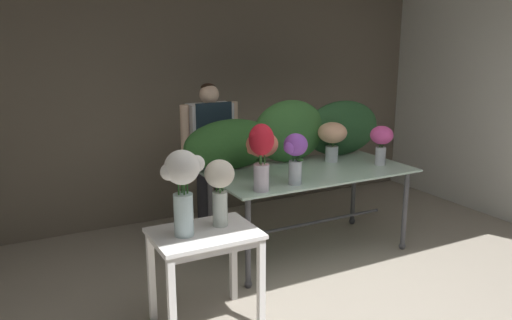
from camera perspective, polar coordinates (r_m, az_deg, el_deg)
ground_plane at (r=5.05m, az=2.52°, el=-11.16°), size 7.77×7.77×0.00m
wall_back at (r=6.15m, az=-5.39°, el=7.05°), size 5.97×0.12×2.83m
wall_right at (r=6.65m, az=25.65°, el=6.27°), size 0.12×3.52×2.83m
display_table_glass at (r=5.02m, az=6.02°, el=-2.41°), size 1.97×1.02×0.86m
side_table_white at (r=3.78m, az=-5.80°, el=-9.43°), size 0.76×0.56×0.74m
florist at (r=5.24m, az=-5.14°, el=1.70°), size 0.63×0.24×1.67m
foliage_backdrop at (r=5.25m, az=3.82°, el=2.92°), size 2.30×0.31×0.64m
vase_crimson_tulips at (r=4.21m, az=0.60°, el=1.05°), size 0.22×0.21×0.58m
vase_fuchsia_stock at (r=5.26m, az=13.90°, el=2.18°), size 0.23×0.23×0.40m
vase_violet_dahlias at (r=4.43m, az=4.41°, el=0.72°), size 0.24×0.21×0.46m
vase_coral_carnations at (r=4.61m, az=0.70°, el=1.35°), size 0.31×0.30×0.44m
vase_peach_anemones at (r=5.30m, az=8.53°, el=2.64°), size 0.30×0.30×0.41m
vase_white_roses_tall at (r=3.57m, az=-8.24°, el=-2.60°), size 0.32×0.25×0.62m
vase_cream_lisianthus_tall at (r=3.75m, az=-4.12°, el=-2.84°), size 0.22×0.22×0.51m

